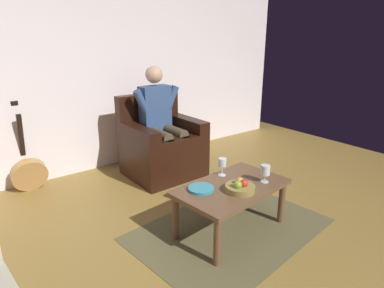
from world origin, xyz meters
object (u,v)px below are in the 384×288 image
Objects in this scene: person_seated at (161,118)px; decorative_dish at (201,189)px; fruit_bowl at (240,187)px; armchair at (162,147)px; coffee_table at (232,192)px; wine_glass_far at (222,163)px; guitar at (29,171)px; wine_glass_near at (265,171)px.

person_seated reaches higher than decorative_dish.
person_seated is 5.31× the size of fruit_bowl.
armchair is at bearing -90.00° from person_seated.
wine_glass_far is (-0.07, -0.21, 0.18)m from coffee_table.
wine_glass_far is 0.37m from decorative_dish.
coffee_table is 4.78× the size of decorative_dish.
person_seated is at bearing -97.91° from coffee_table.
person_seated is at bearing 160.55° from guitar.
wine_glass_far is at bearing 83.10° from person_seated.
guitar is at bearing -62.38° from decorative_dish.
armchair is 1.43m from decorative_dish.
person_seated is at bearing -98.08° from fruit_bowl.
armchair is 3.92× the size of fruit_bowl.
guitar is 2.09m from decorative_dish.
guitar is at bearing -20.56° from person_seated.
person_seated is 1.44m from decorative_dish.
fruit_bowl is at bearing 139.31° from decorative_dish.
person_seated is 1.56m from wine_glass_near.
guitar is at bearing -53.82° from wine_glass_near.
coffee_table is at bearing -100.11° from fruit_bowl.
wine_glass_near is 0.95× the size of wine_glass_far.
person_seated reaches higher than wine_glass_far.
person_seated is 1.59m from guitar.
wine_glass_far is 0.35m from fruit_bowl.
armchair is at bearing -87.17° from wine_glass_near.
decorative_dish is at bearing -40.69° from fruit_bowl.
coffee_table is at bearing -24.10° from wine_glass_near.
person_seated is 1.48m from coffee_table.
guitar is 2.39m from fruit_bowl.
wine_glass_far is at bearing -58.81° from wine_glass_near.
armchair reaches higher than wine_glass_far.
person_seated is at bearing -109.11° from decorative_dish.
decorative_dish is (0.26, -0.09, 0.08)m from coffee_table.
decorative_dish is (0.54, -0.22, -0.09)m from wine_glass_near.
person_seated is 8.32× the size of wine_glass_near.
wine_glass_far is (0.12, 1.23, 0.21)m from armchair.
fruit_bowl is at bearing 80.81° from person_seated.
person_seated is at bearing 90.00° from armchair.
guitar reaches higher than wine_glass_near.
guitar is at bearing -20.20° from armchair.
person_seated is at bearing -87.15° from wine_glass_near.
wine_glass_far is (0.20, -0.33, 0.01)m from wine_glass_near.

